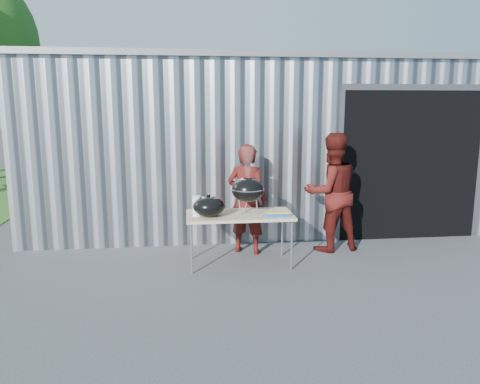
{
  "coord_description": "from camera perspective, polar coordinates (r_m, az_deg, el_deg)",
  "views": [
    {
      "loc": [
        -0.47,
        -5.73,
        2.29
      ],
      "look_at": [
        0.29,
        0.76,
        1.05
      ],
      "focal_mm": 35.0,
      "sensor_mm": 36.0,
      "label": 1
    }
  ],
  "objects": [
    {
      "name": "person_cook",
      "position": [
        7.17,
        0.85,
        -0.85
      ],
      "size": [
        0.73,
        0.63,
        1.7
      ],
      "primitive_type": "imported",
      "rotation": [
        0.0,
        0.0,
        2.71
      ],
      "color": "#44100D",
      "rests_on": "ground"
    },
    {
      "name": "grill_lid",
      "position": [
        6.47,
        -3.82,
        -1.74
      ],
      "size": [
        0.44,
        0.44,
        0.32
      ],
      "color": "black",
      "rests_on": "folding_table"
    },
    {
      "name": "white_tub",
      "position": [
        6.81,
        -4.9,
        -1.92
      ],
      "size": [
        0.2,
        0.15,
        0.1
      ],
      "primitive_type": "cube",
      "color": "white",
      "rests_on": "folding_table"
    },
    {
      "name": "folding_table",
      "position": [
        6.64,
        -0.07,
        -3.01
      ],
      "size": [
        1.5,
        0.75,
        0.75
      ],
      "color": "tan",
      "rests_on": "ground"
    },
    {
      "name": "building",
      "position": [
        10.44,
        0.92,
        6.61
      ],
      "size": [
        8.2,
        6.2,
        3.1
      ],
      "color": "silver",
      "rests_on": "ground"
    },
    {
      "name": "ground",
      "position": [
        6.19,
        -1.92,
        -10.97
      ],
      "size": [
        80.0,
        80.0,
        0.0
      ],
      "primitive_type": "plane",
      "color": "#3E3E40"
    },
    {
      "name": "foil_box",
      "position": [
        6.46,
        4.68,
        -2.78
      ],
      "size": [
        0.32,
        0.06,
        0.06
      ],
      "color": "#1B49B1",
      "rests_on": "folding_table"
    },
    {
      "name": "paper_towels",
      "position": [
        6.51,
        -5.29,
        -1.71
      ],
      "size": [
        0.12,
        0.12,
        0.28
      ],
      "primitive_type": "cylinder",
      "color": "white",
      "rests_on": "folding_table"
    },
    {
      "name": "person_bystander",
      "position": [
        7.43,
        11.08,
        -0.03
      ],
      "size": [
        1.01,
        0.85,
        1.85
      ],
      "primitive_type": "imported",
      "rotation": [
        0.0,
        0.0,
        3.32
      ],
      "color": "#44100D",
      "rests_on": "ground"
    },
    {
      "name": "kettle_grill",
      "position": [
        6.57,
        0.94,
        0.9
      ],
      "size": [
        0.47,
        0.47,
        0.94
      ],
      "color": "black",
      "rests_on": "folding_table"
    }
  ]
}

